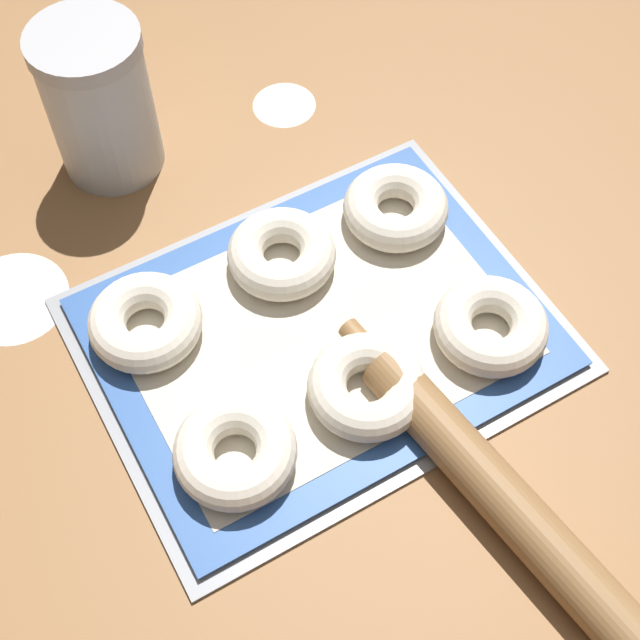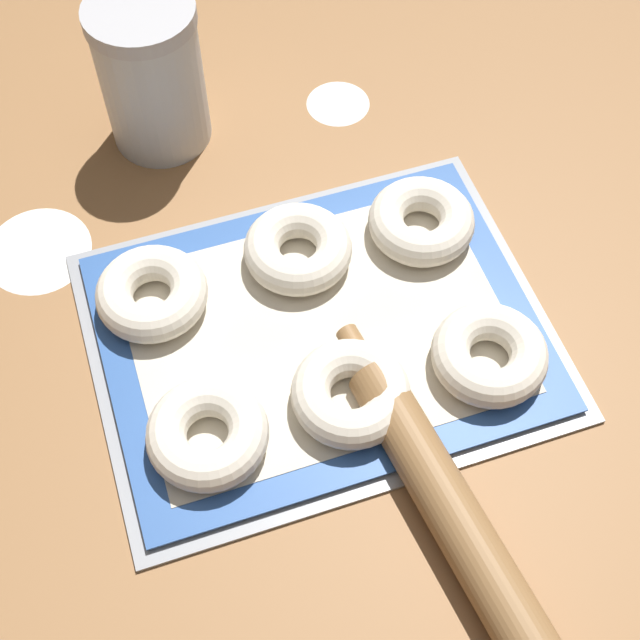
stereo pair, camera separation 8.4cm
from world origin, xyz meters
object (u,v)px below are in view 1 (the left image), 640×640
Objects in this scene: bagel_front_center at (367,386)px; bagel_back_right at (396,208)px; rolling_pin at (505,500)px; bagel_front_left at (235,452)px; bagel_back_left at (145,322)px; bagel_front_right at (491,326)px; bagel_back_center at (282,254)px; flour_canister at (99,102)px; baking_tray at (320,334)px.

bagel_front_center is 1.00× the size of bagel_back_right.
bagel_front_left is at bearing 139.94° from rolling_pin.
bagel_front_left is at bearing -148.91° from bagel_back_right.
rolling_pin is (0.18, -0.30, -0.01)m from bagel_back_left.
bagel_front_right is 0.21m from bagel_back_center.
rolling_pin is at bearing -121.25° from bagel_front_right.
rolling_pin is at bearing -76.43° from flour_canister.
flour_canister reaches higher than bagel_back_left.
bagel_back_center is at bearing 2.42° from bagel_back_left.
flour_canister is at bearing 133.16° from bagel_back_right.
flour_canister reaches higher than bagel_front_center.
bagel_front_center is at bearing -48.12° from bagel_back_left.
bagel_back_right is 0.25× the size of rolling_pin.
flour_canister is at bearing 102.07° from bagel_front_center.
bagel_back_center is 1.00× the size of bagel_back_right.
bagel_back_left is (-0.14, 0.08, 0.02)m from baking_tray.
flour_canister is at bearing 118.84° from bagel_front_right.
bagel_front_center is 0.39m from flour_canister.
baking_tray is at bearing 101.80° from rolling_pin.
flour_canister is (-0.08, 0.22, 0.05)m from bagel_back_center.
bagel_front_center and bagel_front_right have the same top height.
baking_tray is at bearing 147.94° from bagel_front_right.
bagel_front_right is 0.44m from flour_canister.
bagel_back_right and rolling_pin have the same top height.
flour_canister is (0.05, 0.37, 0.05)m from bagel_front_left.
baking_tray is 0.16m from bagel_back_left.
bagel_back_left is 0.27m from bagel_back_right.
bagel_front_right is at bearing -1.24° from bagel_front_center.
rolling_pin is at bearing -72.53° from bagel_front_center.
bagel_back_right is at bearing 31.09° from bagel_front_left.
bagel_front_center is at bearing -91.38° from bagel_back_center.
bagel_back_left is at bearing -177.58° from bagel_back_center.
flour_canister is at bearing 111.36° from bagel_back_center.
bagel_front_center is 0.21m from bagel_back_left.
bagel_back_center is at bearing 177.21° from bagel_back_right.
bagel_front_center is 0.13m from bagel_front_right.
bagel_back_center is at bearing 88.62° from bagel_front_center.
rolling_pin is (0.05, -0.22, 0.02)m from baking_tray.
bagel_front_center is 0.15m from rolling_pin.
bagel_back_right is (0.27, 0.00, 0.00)m from bagel_back_left.
bagel_back_right reaches higher than baking_tray.
bagel_front_right and bagel_back_right have the same top height.
rolling_pin is (0.17, -0.14, -0.01)m from bagel_front_left.
bagel_front_right is 1.00× the size of bagel_back_center.
bagel_back_center is 0.63× the size of flour_canister.
bagel_back_right is (0.13, 0.08, 0.02)m from baking_tray.
bagel_front_left is 0.15m from bagel_back_left.
flour_canister is 0.40× the size of rolling_pin.
bagel_front_left is at bearing -129.26° from bagel_back_center.
flour_canister reaches higher than bagel_front_left.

